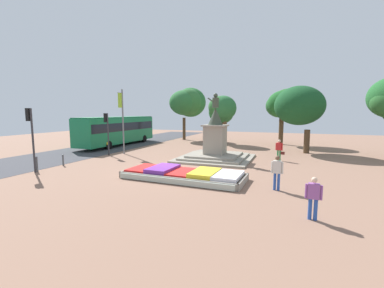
{
  "coord_description": "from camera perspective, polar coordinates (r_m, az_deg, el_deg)",
  "views": [
    {
      "loc": [
        7.19,
        -14.74,
        3.78
      ],
      "look_at": [
        0.71,
        2.13,
        1.57
      ],
      "focal_mm": 24.0,
      "sensor_mm": 36.0,
      "label": 1
    }
  ],
  "objects": [
    {
      "name": "ground_plane",
      "position": [
        16.84,
        -4.88,
        -6.03
      ],
      "size": [
        72.46,
        72.46,
        0.0
      ],
      "primitive_type": "plane",
      "color": "#8C6651"
    },
    {
      "name": "pedestrian_crossing_plaza",
      "position": [
        10.15,
        25.39,
        -10.31
      ],
      "size": [
        0.57,
        0.25,
        1.55
      ],
      "color": "#264CA5",
      "rests_on": "ground_plane"
    },
    {
      "name": "park_tree_mid_canopy",
      "position": [
        31.38,
        6.65,
        7.66
      ],
      "size": [
        3.51,
        3.54,
        5.81
      ],
      "color": "brown",
      "rests_on": "ground_plane"
    },
    {
      "name": "traffic_light_near_crossing",
      "position": [
        18.94,
        -32.19,
        3.01
      ],
      "size": [
        0.41,
        0.28,
        4.06
      ],
      "color": "#2D2D33",
      "rests_on": "ground_plane"
    },
    {
      "name": "statue_monument",
      "position": [
        20.94,
        5.15,
        -0.56
      ],
      "size": [
        5.79,
        5.79,
        5.32
      ],
      "color": "gray",
      "rests_on": "ground_plane"
    },
    {
      "name": "kerb_bollard_south",
      "position": [
        19.32,
        -31.24,
        -3.73
      ],
      "size": [
        0.15,
        0.15,
        1.02
      ],
      "color": "#4C5156",
      "rests_on": "ground_plane"
    },
    {
      "name": "traffic_light_mid_block",
      "position": [
        23.93,
        -18.38,
        3.71
      ],
      "size": [
        0.41,
        0.3,
        3.73
      ],
      "color": "#2D2D33",
      "rests_on": "ground_plane"
    },
    {
      "name": "street_asphalt_strip",
      "position": [
        24.23,
        -30.57,
        -2.97
      ],
      "size": [
        6.86,
        63.4,
        0.01
      ],
      "primitive_type": "cube",
      "color": "#3D3D42",
      "rests_on": "ground_plane"
    },
    {
      "name": "pedestrian_with_handbag",
      "position": [
        21.39,
        18.84,
        -1.03
      ],
      "size": [
        0.71,
        0.36,
        1.67
      ],
      "color": "#338C4C",
      "rests_on": "ground_plane"
    },
    {
      "name": "park_tree_far_left",
      "position": [
        32.13,
        19.88,
        8.27
      ],
      "size": [
        4.56,
        4.19,
        6.57
      ],
      "color": "#4C3823",
      "rests_on": "ground_plane"
    },
    {
      "name": "city_bus",
      "position": [
        31.03,
        -16.11,
        3.23
      ],
      "size": [
        2.63,
        11.84,
        3.3
      ],
      "color": "#197A47",
      "rests_on": "ground_plane"
    },
    {
      "name": "kerb_bollard_mid_a",
      "position": [
        20.64,
        -26.74,
        -3.14
      ],
      "size": [
        0.13,
        0.13,
        0.81
      ],
      "color": "#4C5156",
      "rests_on": "ground_plane"
    },
    {
      "name": "pedestrian_near_planter",
      "position": [
        13.21,
        18.38,
        -5.58
      ],
      "size": [
        0.57,
        0.24,
        1.71
      ],
      "color": "#264CA5",
      "rests_on": "ground_plane"
    },
    {
      "name": "park_tree_street_side",
      "position": [
        26.51,
        22.85,
        7.8
      ],
      "size": [
        4.59,
        4.63,
        6.29
      ],
      "color": "#4C3823",
      "rests_on": "ground_plane"
    },
    {
      "name": "park_tree_far_right",
      "position": [
        35.89,
        -0.93,
        9.2
      ],
      "size": [
        4.75,
        5.07,
        7.23
      ],
      "color": "#4C3823",
      "rests_on": "ground_plane"
    },
    {
      "name": "flower_planter",
      "position": [
        14.78,
        -1.83,
        -6.85
      ],
      "size": [
        7.12,
        2.87,
        0.59
      ],
      "color": "#38281C",
      "rests_on": "ground_plane"
    },
    {
      "name": "banner_pole",
      "position": [
        24.3,
        -15.15,
        5.25
      ],
      "size": [
        0.14,
        0.71,
        5.89
      ],
      "color": "slate",
      "rests_on": "ground_plane"
    }
  ]
}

